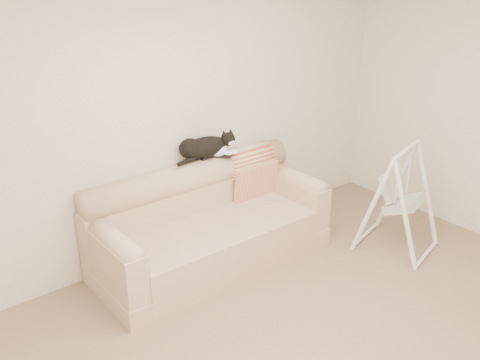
# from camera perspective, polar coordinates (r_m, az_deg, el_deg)

# --- Properties ---
(ground_plane) EXTENTS (5.00, 5.00, 0.00)m
(ground_plane) POSITION_cam_1_polar(r_m,az_deg,el_deg) (4.16, 9.85, -17.47)
(ground_plane) COLOR #736654
(ground_plane) RESTS_ON ground
(room_shell) EXTENTS (5.04, 4.04, 2.60)m
(room_shell) POSITION_cam_1_polar(r_m,az_deg,el_deg) (3.39, 11.59, 2.63)
(room_shell) COLOR beige
(room_shell) RESTS_ON ground
(sofa) EXTENTS (2.20, 0.93, 0.90)m
(sofa) POSITION_cam_1_polar(r_m,az_deg,el_deg) (4.98, -3.48, -4.88)
(sofa) COLOR tan
(sofa) RESTS_ON ground
(remote_a) EXTENTS (0.18, 0.06, 0.03)m
(remote_a) POSITION_cam_1_polar(r_m,az_deg,el_deg) (5.05, -3.35, 2.49)
(remote_a) COLOR black
(remote_a) RESTS_ON sofa
(remote_b) EXTENTS (0.15, 0.16, 0.02)m
(remote_b) POSITION_cam_1_polar(r_m,az_deg,el_deg) (5.08, -1.85, 2.59)
(remote_b) COLOR black
(remote_b) RESTS_ON sofa
(tuxedo_cat) EXTENTS (0.65, 0.30, 0.25)m
(tuxedo_cat) POSITION_cam_1_polar(r_m,az_deg,el_deg) (5.00, -3.68, 3.54)
(tuxedo_cat) COLOR black
(tuxedo_cat) RESTS_ON sofa
(throw_blanket) EXTENTS (0.51, 0.38, 0.58)m
(throw_blanket) POSITION_cam_1_polar(r_m,az_deg,el_deg) (5.35, 0.77, 1.60)
(throw_blanket) COLOR #C04A32
(throw_blanket) RESTS_ON sofa
(baby_swing) EXTENTS (0.79, 0.82, 1.05)m
(baby_swing) POSITION_cam_1_polar(r_m,az_deg,el_deg) (5.33, 16.65, -1.91)
(baby_swing) COLOR white
(baby_swing) RESTS_ON ground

